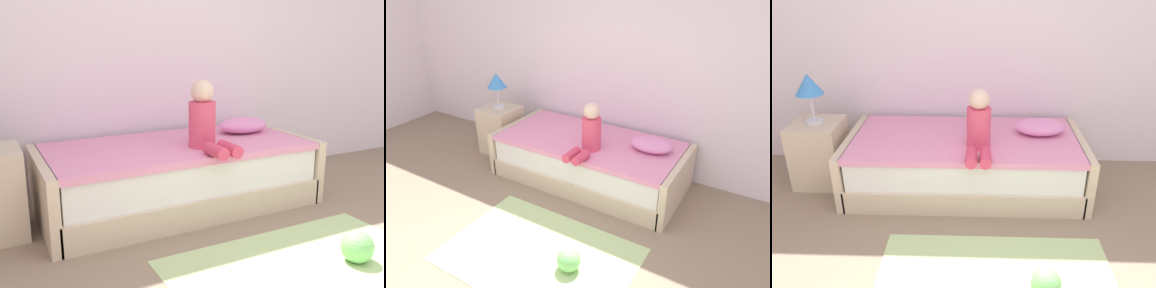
% 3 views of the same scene
% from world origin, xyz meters
% --- Properties ---
extents(wall_rear, '(7.20, 0.10, 2.90)m').
position_xyz_m(wall_rear, '(0.00, 2.60, 1.45)').
color(wall_rear, white).
rests_on(wall_rear, ground).
extents(bed, '(2.11, 1.00, 0.50)m').
position_xyz_m(bed, '(-0.22, 2.00, 0.25)').
color(bed, beige).
rests_on(bed, ground).
extents(nightstand, '(0.44, 0.44, 0.60)m').
position_xyz_m(nightstand, '(-1.57, 2.04, 0.30)').
color(nightstand, beige).
rests_on(nightstand, ground).
extents(table_lamp, '(0.24, 0.24, 0.45)m').
position_xyz_m(table_lamp, '(-1.57, 2.04, 0.94)').
color(table_lamp, silver).
rests_on(table_lamp, nightstand).
extents(child_figure, '(0.20, 0.51, 0.50)m').
position_xyz_m(child_figure, '(-0.10, 1.77, 0.70)').
color(child_figure, '#E04C6B').
rests_on(child_figure, bed).
extents(pillow, '(0.44, 0.30, 0.13)m').
position_xyz_m(pillow, '(0.44, 2.10, 0.56)').
color(pillow, '#EA8CC6').
rests_on(pillow, bed).
extents(toy_ball, '(0.19, 0.19, 0.19)m').
position_xyz_m(toy_ball, '(0.33, 0.69, 0.10)').
color(toy_ball, '#7FD872').
rests_on(toy_ball, ground).
extents(area_rug, '(1.60, 1.10, 0.01)m').
position_xyz_m(area_rug, '(0.02, 0.70, 0.00)').
color(area_rug, '#B2D189').
rests_on(area_rug, ground).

